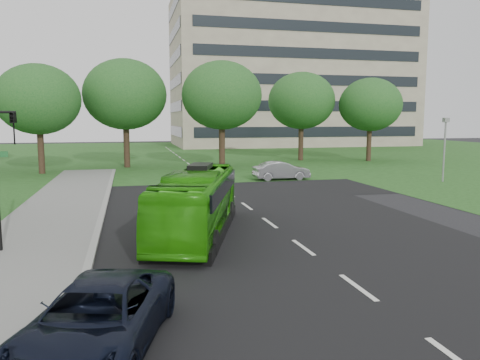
{
  "coord_description": "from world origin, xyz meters",
  "views": [
    {
      "loc": [
        -5.81,
        -16.89,
        4.44
      ],
      "look_at": [
        -0.74,
        4.38,
        1.6
      ],
      "focal_mm": 35.0,
      "sensor_mm": 36.0,
      "label": 1
    }
  ],
  "objects_px": {
    "tree_park_a": "(38,99)",
    "tree_park_e": "(370,105)",
    "office_building": "(290,73)",
    "suv": "(97,319)",
    "tree_park_b": "(125,95)",
    "traffic_light": "(0,163)",
    "tree_park_c": "(222,95)",
    "tree_park_d": "(302,101)",
    "bus": "(197,203)",
    "sedan": "(281,171)",
    "camera_pole": "(445,141)"
  },
  "relations": [
    {
      "from": "tree_park_a",
      "to": "tree_park_e",
      "type": "bearing_deg",
      "value": 8.14
    },
    {
      "from": "office_building",
      "to": "suv",
      "type": "distance_m",
      "value": 76.45
    },
    {
      "from": "office_building",
      "to": "tree_park_b",
      "type": "distance_m",
      "value": 44.63
    },
    {
      "from": "tree_park_e",
      "to": "tree_park_b",
      "type": "bearing_deg",
      "value": -177.74
    },
    {
      "from": "tree_park_e",
      "to": "traffic_light",
      "type": "bearing_deg",
      "value": -135.05
    },
    {
      "from": "office_building",
      "to": "tree_park_e",
      "type": "distance_m",
      "value": 34.05
    },
    {
      "from": "tree_park_c",
      "to": "tree_park_e",
      "type": "height_order",
      "value": "tree_park_c"
    },
    {
      "from": "tree_park_e",
      "to": "traffic_light",
      "type": "xyz_separation_m",
      "value": [
        -29.13,
        -29.08,
        -2.93
      ]
    },
    {
      "from": "tree_park_c",
      "to": "tree_park_d",
      "type": "bearing_deg",
      "value": 29.52
    },
    {
      "from": "tree_park_b",
      "to": "traffic_light",
      "type": "xyz_separation_m",
      "value": [
        -3.89,
        -28.09,
        -3.64
      ]
    },
    {
      "from": "bus",
      "to": "suv",
      "type": "xyz_separation_m",
      "value": [
        -3.19,
        -8.8,
        -0.58
      ]
    },
    {
      "from": "suv",
      "to": "sedan",
      "type": "bearing_deg",
      "value": 80.75
    },
    {
      "from": "bus",
      "to": "sedan",
      "type": "distance_m",
      "value": 17.19
    },
    {
      "from": "tree_park_e",
      "to": "suv",
      "type": "xyz_separation_m",
      "value": [
        -25.75,
        -36.65,
        -5.32
      ]
    },
    {
      "from": "tree_park_e",
      "to": "camera_pole",
      "type": "distance_m",
      "value": 17.24
    },
    {
      "from": "traffic_light",
      "to": "tree_park_e",
      "type": "bearing_deg",
      "value": 64.89
    },
    {
      "from": "tree_park_c",
      "to": "tree_park_d",
      "type": "relative_size",
      "value": 1.03
    },
    {
      "from": "suv",
      "to": "traffic_light",
      "type": "relative_size",
      "value": 0.92
    },
    {
      "from": "office_building",
      "to": "traffic_light",
      "type": "relative_size",
      "value": 7.72
    },
    {
      "from": "sedan",
      "to": "office_building",
      "type": "bearing_deg",
      "value": -20.97
    },
    {
      "from": "tree_park_b",
      "to": "suv",
      "type": "relative_size",
      "value": 2.07
    },
    {
      "from": "tree_park_d",
      "to": "camera_pole",
      "type": "xyz_separation_m",
      "value": [
        3.55,
        -19.12,
        -3.48
      ]
    },
    {
      "from": "tree_park_b",
      "to": "camera_pole",
      "type": "distance_m",
      "value": 27.25
    },
    {
      "from": "tree_park_e",
      "to": "traffic_light",
      "type": "distance_m",
      "value": 41.27
    },
    {
      "from": "tree_park_e",
      "to": "suv",
      "type": "bearing_deg",
      "value": -125.09
    },
    {
      "from": "tree_park_a",
      "to": "tree_park_e",
      "type": "relative_size",
      "value": 1.01
    },
    {
      "from": "bus",
      "to": "tree_park_a",
      "type": "bearing_deg",
      "value": 130.2
    },
    {
      "from": "bus",
      "to": "camera_pole",
      "type": "xyz_separation_m",
      "value": [
        19.31,
        11.2,
        1.7
      ]
    },
    {
      "from": "tree_park_d",
      "to": "tree_park_e",
      "type": "distance_m",
      "value": 7.25
    },
    {
      "from": "tree_park_c",
      "to": "tree_park_e",
      "type": "relative_size",
      "value": 1.11
    },
    {
      "from": "tree_park_a",
      "to": "suv",
      "type": "height_order",
      "value": "tree_park_a"
    },
    {
      "from": "tree_park_b",
      "to": "tree_park_d",
      "type": "xyz_separation_m",
      "value": [
        18.44,
        3.47,
        -0.27
      ]
    },
    {
      "from": "suv",
      "to": "camera_pole",
      "type": "distance_m",
      "value": 30.19
    },
    {
      "from": "tree_park_c",
      "to": "suv",
      "type": "relative_size",
      "value": 2.04
    },
    {
      "from": "office_building",
      "to": "bus",
      "type": "xyz_separation_m",
      "value": [
        -25.27,
        -61.16,
        -11.26
      ]
    },
    {
      "from": "office_building",
      "to": "camera_pole",
      "type": "relative_size",
      "value": 8.8
    },
    {
      "from": "office_building",
      "to": "tree_park_b",
      "type": "xyz_separation_m",
      "value": [
        -27.95,
        -34.3,
        -5.81
      ]
    },
    {
      "from": "office_building",
      "to": "sedan",
      "type": "xyz_separation_m",
      "value": [
        -16.84,
        -46.19,
        -11.82
      ]
    },
    {
      "from": "tree_park_e",
      "to": "traffic_light",
      "type": "relative_size",
      "value": 1.7
    },
    {
      "from": "camera_pole",
      "to": "bus",
      "type": "bearing_deg",
      "value": -161.95
    },
    {
      "from": "office_building",
      "to": "traffic_light",
      "type": "distance_m",
      "value": 70.68
    },
    {
      "from": "tree_park_a",
      "to": "suv",
      "type": "relative_size",
      "value": 1.86
    },
    {
      "from": "tree_park_e",
      "to": "sedan",
      "type": "relative_size",
      "value": 2.12
    },
    {
      "from": "tree_park_a",
      "to": "tree_park_e",
      "type": "xyz_separation_m",
      "value": [
        32.05,
        4.58,
        -0.05
      ]
    },
    {
      "from": "tree_park_a",
      "to": "sedan",
      "type": "relative_size",
      "value": 2.14
    },
    {
      "from": "sedan",
      "to": "camera_pole",
      "type": "bearing_deg",
      "value": -110.05
    },
    {
      "from": "tree_park_a",
      "to": "bus",
      "type": "height_order",
      "value": "tree_park_a"
    },
    {
      "from": "tree_park_c",
      "to": "suv",
      "type": "bearing_deg",
      "value": -105.16
    },
    {
      "from": "tree_park_e",
      "to": "tree_park_a",
      "type": "bearing_deg",
      "value": -171.86
    },
    {
      "from": "bus",
      "to": "suv",
      "type": "relative_size",
      "value": 1.87
    }
  ]
}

